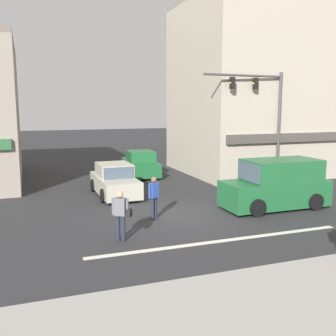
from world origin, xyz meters
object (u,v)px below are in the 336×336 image
Objects in this scene: traffic_light_mast at (265,110)px; van_crossing_leftbound at (277,185)px; utility_pole_far_right at (250,112)px; sedan_crossing_center at (115,181)px; pedestrian_far_side at (154,195)px; sedan_waiting_far at (140,164)px; street_tree at (261,104)px; pedestrian_mid_crossing at (121,213)px.

traffic_light_mast is 5.89m from van_crossing_leftbound.
utility_pole_far_right reaches higher than sedan_crossing_center.
van_crossing_leftbound is 5.51m from pedestrian_far_side.
street_tree is at bearing -23.79° from sedan_waiting_far.
street_tree is 3.89× the size of pedestrian_far_side.
pedestrian_mid_crossing is at bearing -146.52° from traffic_light_mast.
pedestrian_mid_crossing is (-1.24, -6.65, 0.24)m from sedan_crossing_center.
pedestrian_far_side is at bearing -151.18° from traffic_light_mast.
traffic_light_mast is (-1.22, -2.31, -0.30)m from street_tree.
pedestrian_mid_crossing reaches higher than sedan_waiting_far.
pedestrian_mid_crossing and pedestrian_far_side have the same top height.
van_crossing_leftbound is 2.75× the size of pedestrian_mid_crossing.
utility_pole_far_right is at bearing 44.72° from pedestrian_mid_crossing.
pedestrian_far_side is at bearing -143.75° from street_tree.
sedan_crossing_center is 2.47× the size of pedestrian_far_side.
utility_pole_far_right is at bearing 2.54° from sedan_waiting_far.
traffic_light_mast is at bearing 28.82° from pedestrian_far_side.
sedan_crossing_center is at bearing 96.73° from pedestrian_far_side.
traffic_light_mast is at bearing -117.87° from street_tree.
pedestrian_mid_crossing is 2.71m from pedestrian_far_side.
pedestrian_mid_crossing is at bearing -135.28° from utility_pole_far_right.
sedan_crossing_center is at bearing -168.35° from street_tree.
utility_pole_far_right reaches higher than traffic_light_mast.
pedestrian_mid_crossing is (-12.08, -11.96, -2.97)m from utility_pole_far_right.
pedestrian_far_side is (-7.74, -4.26, -3.23)m from traffic_light_mast.
sedan_crossing_center is (-6.06, 4.78, -0.29)m from van_crossing_leftbound.
sedan_crossing_center is (-10.84, -5.31, -3.22)m from utility_pole_far_right.
pedestrian_far_side is at bearing -102.90° from sedan_waiting_far.
traffic_light_mast is 3.71× the size of pedestrian_far_side.
pedestrian_mid_crossing is (-7.30, -1.87, -0.05)m from van_crossing_leftbound.
sedan_crossing_center is 4.65m from pedestrian_far_side.
street_tree is 2.63m from traffic_light_mast.
pedestrian_far_side reaches higher than sedan_waiting_far.
sedan_waiting_far is at bearing 108.85° from van_crossing_leftbound.
street_tree is 8.33m from van_crossing_leftbound.
traffic_light_mast is 1.48× the size of sedan_waiting_far.
traffic_light_mast is at bearing -43.67° from sedan_waiting_far.
van_crossing_leftbound reaches higher than pedestrian_mid_crossing.
pedestrian_far_side is at bearing 48.83° from pedestrian_mid_crossing.
traffic_light_mast reaches higher than van_crossing_leftbound.
sedan_crossing_center is 0.99× the size of sedan_waiting_far.
traffic_light_mast is 9.41m from pedestrian_far_side.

